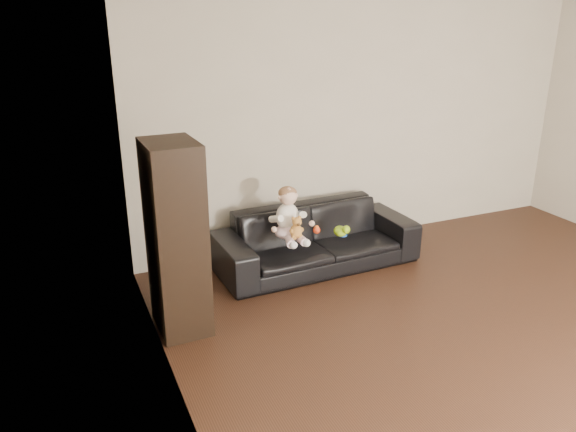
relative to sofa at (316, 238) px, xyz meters
name	(u,v)px	position (x,y,z in m)	size (l,w,h in m)	color
floor	(564,371)	(0.82, -2.25, -0.28)	(5.50, 5.50, 0.00)	#331D12
wall_back	(367,119)	(0.82, 0.50, 1.02)	(5.00, 5.00, 0.00)	#B4AA97
wall_left	(206,262)	(-1.68, -2.25, 1.02)	(5.50, 5.50, 0.00)	#B4AA97
sofa	(316,238)	(0.00, 0.00, 0.00)	(1.95, 0.76, 0.57)	black
cabinet	(176,239)	(-1.47, -0.60, 0.46)	(0.37, 0.51, 1.49)	black
shelf_item	(176,196)	(-1.45, -0.60, 0.80)	(0.18, 0.25, 0.28)	silver
baby	(289,216)	(-0.34, -0.11, 0.31)	(0.36, 0.43, 0.50)	white
teddy_bear	(296,228)	(-0.33, -0.26, 0.25)	(0.13, 0.13, 0.21)	#C08036
toy_green	(340,231)	(0.13, -0.24, 0.14)	(0.12, 0.14, 0.10)	#8FC517
toy_rattle	(317,230)	(-0.05, -0.10, 0.13)	(0.07, 0.07, 0.07)	red
toy_blue_disc	(342,235)	(0.15, -0.24, 0.10)	(0.09, 0.09, 0.01)	blue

